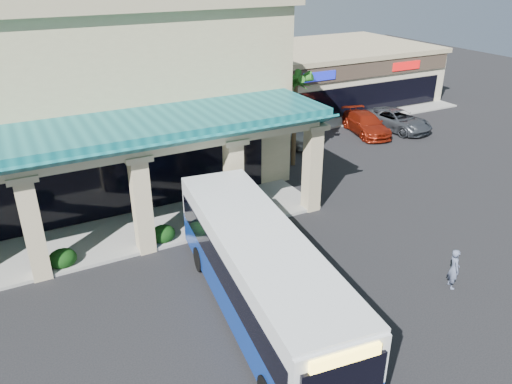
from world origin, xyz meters
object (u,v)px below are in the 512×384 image
pedestrian (454,269)px  car_gray (396,120)px  car_silver (293,131)px  car_red (366,124)px  transit_bus (259,275)px

pedestrian → car_gray: bearing=-11.1°
car_gray → car_silver: bearing=162.8°
pedestrian → car_gray: 20.82m
car_red → car_gray: 2.73m
car_gray → transit_bus: bearing=-152.6°
pedestrian → car_red: pedestrian is taller
transit_bus → car_gray: 24.83m
car_silver → car_gray: car_silver is taller
pedestrian → car_red: bearing=-4.1°
transit_bus → car_red: (17.28, 15.06, -0.97)m
transit_bus → car_gray: (19.99, 14.70, -0.95)m
transit_bus → car_silver: transit_bus is taller
car_red → car_gray: size_ratio=0.94×
transit_bus → car_red: 22.94m
pedestrian → car_gray: size_ratio=0.31×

